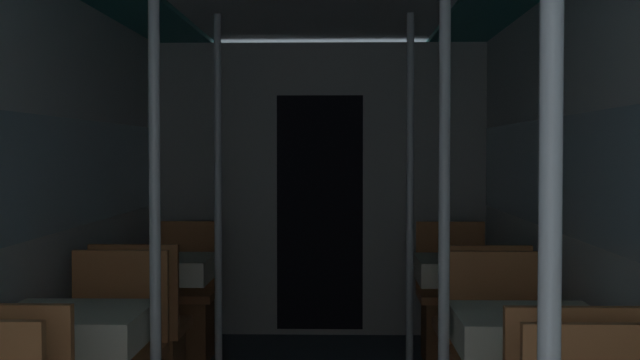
% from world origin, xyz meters
% --- Properties ---
extents(wall_right, '(0.05, 8.37, 2.18)m').
position_xyz_m(wall_right, '(1.26, 2.78, 1.11)').
color(wall_right, silver).
rests_on(wall_right, ground_plane).
extents(bulkhead_far, '(2.47, 0.09, 2.18)m').
position_xyz_m(bulkhead_far, '(0.00, 5.81, 1.09)').
color(bulkhead_far, '#A8A8A3').
rests_on(bulkhead_far, ground_plane).
extents(dining_table_left_1, '(0.57, 0.57, 0.74)m').
position_xyz_m(dining_table_left_1, '(-0.89, 2.63, 0.62)').
color(dining_table_left_1, '#4C4C51').
rests_on(dining_table_left_1, ground_plane).
extents(support_pole_left_1, '(0.04, 0.04, 2.18)m').
position_xyz_m(support_pole_left_1, '(-0.57, 2.63, 1.09)').
color(support_pole_left_1, silver).
rests_on(support_pole_left_1, ground_plane).
extents(dining_table_left_2, '(0.57, 0.57, 0.74)m').
position_xyz_m(dining_table_left_2, '(-0.89, 4.39, 0.62)').
color(dining_table_left_2, '#4C4C51').
rests_on(dining_table_left_2, ground_plane).
extents(chair_left_near_2, '(0.46, 0.46, 0.90)m').
position_xyz_m(chair_left_near_2, '(-0.89, 3.83, 0.28)').
color(chair_left_near_2, '#9C5B31').
rests_on(chair_left_near_2, ground_plane).
extents(chair_left_far_2, '(0.46, 0.46, 0.90)m').
position_xyz_m(chair_left_far_2, '(-0.89, 4.96, 0.28)').
color(chair_left_far_2, '#9C5B31').
rests_on(chair_left_far_2, ground_plane).
extents(support_pole_left_2, '(0.04, 0.04, 2.18)m').
position_xyz_m(support_pole_left_2, '(-0.57, 4.39, 1.09)').
color(support_pole_left_2, silver).
rests_on(support_pole_left_2, ground_plane).
extents(support_pole_right_0, '(0.04, 0.04, 2.18)m').
position_xyz_m(support_pole_right_0, '(0.57, 0.86, 1.09)').
color(support_pole_right_0, silver).
rests_on(support_pole_right_0, ground_plane).
extents(dining_table_right_1, '(0.57, 0.57, 0.74)m').
position_xyz_m(dining_table_right_1, '(0.89, 2.63, 0.62)').
color(dining_table_right_1, '#4C4C51').
rests_on(dining_table_right_1, ground_plane).
extents(support_pole_right_1, '(0.04, 0.04, 2.18)m').
position_xyz_m(support_pole_right_1, '(0.57, 2.63, 1.09)').
color(support_pole_right_1, silver).
rests_on(support_pole_right_1, ground_plane).
extents(dining_table_right_2, '(0.57, 0.57, 0.74)m').
position_xyz_m(dining_table_right_2, '(0.89, 4.39, 0.62)').
color(dining_table_right_2, '#4C4C51').
rests_on(dining_table_right_2, ground_plane).
extents(chair_right_near_2, '(0.46, 0.46, 0.90)m').
position_xyz_m(chair_right_near_2, '(0.89, 3.83, 0.28)').
color(chair_right_near_2, '#9C5B31').
rests_on(chair_right_near_2, ground_plane).
extents(chair_right_far_2, '(0.46, 0.46, 0.90)m').
position_xyz_m(chair_right_far_2, '(0.89, 4.96, 0.28)').
color(chair_right_far_2, '#9C5B31').
rests_on(chair_right_far_2, ground_plane).
extents(support_pole_right_2, '(0.04, 0.04, 2.18)m').
position_xyz_m(support_pole_right_2, '(0.57, 4.39, 1.09)').
color(support_pole_right_2, silver).
rests_on(support_pole_right_2, ground_plane).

